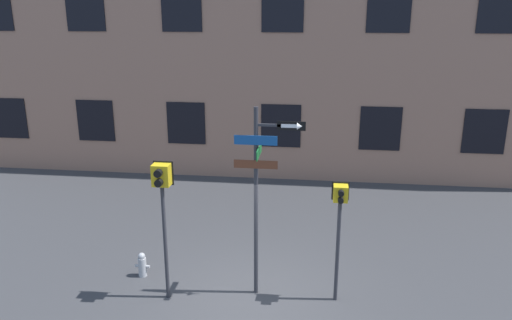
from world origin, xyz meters
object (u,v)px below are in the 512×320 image
object	(u,v)px
street_sign_pole	(260,186)
pedestrian_signal_left	(162,193)
pedestrian_signal_right	(340,213)
fire_hydrant	(142,265)

from	to	relation	value
street_sign_pole	pedestrian_signal_left	distance (m)	1.97
street_sign_pole	pedestrian_signal_right	xyz separation A→B (m)	(1.62, -0.06, -0.48)
pedestrian_signal_left	pedestrian_signal_right	world-z (taller)	pedestrian_signal_left
street_sign_pole	pedestrian_signal_left	bearing A→B (deg)	-167.56
pedestrian_signal_right	fire_hydrant	world-z (taller)	pedestrian_signal_right
pedestrian_signal_left	pedestrian_signal_right	distance (m)	3.58
fire_hydrant	street_sign_pole	bearing A→B (deg)	-7.73
street_sign_pole	pedestrian_signal_left	size ratio (longest dim) A/B	1.36
pedestrian_signal_left	fire_hydrant	xyz separation A→B (m)	(-0.84, 0.80, -2.11)
street_sign_pole	fire_hydrant	xyz separation A→B (m)	(-2.77, 0.38, -2.19)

